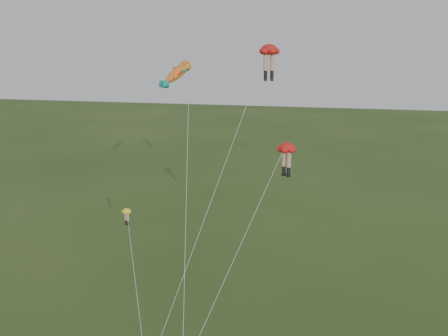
# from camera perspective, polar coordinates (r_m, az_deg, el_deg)

# --- Properties ---
(legs_kite_red_high) EXTENTS (6.75, 10.87, 20.01)m
(legs_kite_red_high) POSITION_cam_1_polar(r_m,az_deg,el_deg) (37.35, 5.03, 12.65)
(legs_kite_red_high) COLOR red
(legs_kite_red_high) RESTS_ON ground
(legs_kite_red_mid) EXTENTS (6.17, 8.75, 13.44)m
(legs_kite_red_mid) POSITION_cam_1_polar(r_m,az_deg,el_deg) (34.38, 7.00, 1.68)
(legs_kite_red_mid) COLOR red
(legs_kite_red_mid) RESTS_ON ground
(legs_kite_yellow) EXTENTS (5.18, 8.52, 7.96)m
(legs_kite_yellow) POSITION_cam_1_polar(r_m,az_deg,el_deg) (37.96, -10.92, -6.24)
(legs_kite_yellow) COLOR yellow
(legs_kite_yellow) RESTS_ON ground
(fish_kite) EXTENTS (4.68, 11.82, 19.03)m
(fish_kite) POSITION_cam_1_polar(r_m,az_deg,el_deg) (38.09, -5.27, 10.66)
(fish_kite) COLOR gold
(fish_kite) RESTS_ON ground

